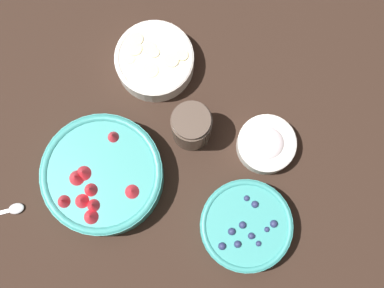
{
  "coord_description": "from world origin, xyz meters",
  "views": [
    {
      "loc": [
        0.02,
        -0.17,
        1.09
      ],
      "look_at": [
        0.15,
        -0.02,
        0.05
      ],
      "focal_mm": 50.0,
      "sensor_mm": 36.0,
      "label": 1
    }
  ],
  "objects_px": {
    "bowl_blueberries": "(246,226)",
    "bowl_cream": "(266,144)",
    "bowl_strawberries": "(102,176)",
    "bowl_bananas": "(155,60)",
    "jar_chocolate": "(191,127)"
  },
  "relations": [
    {
      "from": "bowl_blueberries",
      "to": "bowl_cream",
      "type": "xyz_separation_m",
      "value": [
        0.14,
        0.09,
        -0.01
      ]
    },
    {
      "from": "bowl_strawberries",
      "to": "bowl_cream",
      "type": "xyz_separation_m",
      "value": [
        0.29,
        -0.17,
        -0.01
      ]
    },
    {
      "from": "bowl_strawberries",
      "to": "bowl_blueberries",
      "type": "relative_size",
      "value": 1.33
    },
    {
      "from": "bowl_bananas",
      "to": "bowl_cream",
      "type": "relative_size",
      "value": 1.38
    },
    {
      "from": "bowl_strawberries",
      "to": "bowl_bananas",
      "type": "height_order",
      "value": "bowl_strawberries"
    },
    {
      "from": "bowl_bananas",
      "to": "bowl_cream",
      "type": "xyz_separation_m",
      "value": [
        0.05,
        -0.29,
        -0.01
      ]
    },
    {
      "from": "bowl_strawberries",
      "to": "jar_chocolate",
      "type": "distance_m",
      "value": 0.2
    },
    {
      "from": "bowl_blueberries",
      "to": "bowl_bananas",
      "type": "relative_size",
      "value": 1.1
    },
    {
      "from": "bowl_cream",
      "to": "jar_chocolate",
      "type": "bearing_deg",
      "value": 126.65
    },
    {
      "from": "bowl_blueberries",
      "to": "bowl_cream",
      "type": "distance_m",
      "value": 0.17
    },
    {
      "from": "bowl_bananas",
      "to": "bowl_cream",
      "type": "distance_m",
      "value": 0.29
    },
    {
      "from": "bowl_strawberries",
      "to": "bowl_cream",
      "type": "distance_m",
      "value": 0.34
    },
    {
      "from": "jar_chocolate",
      "to": "bowl_bananas",
      "type": "bearing_deg",
      "value": 75.91
    },
    {
      "from": "bowl_strawberries",
      "to": "jar_chocolate",
      "type": "height_order",
      "value": "jar_chocolate"
    },
    {
      "from": "bowl_bananas",
      "to": "jar_chocolate",
      "type": "distance_m",
      "value": 0.17
    }
  ]
}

